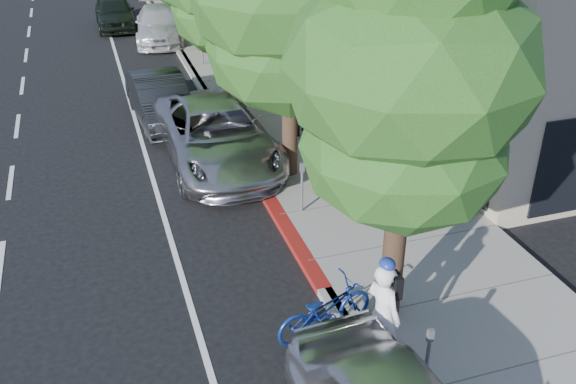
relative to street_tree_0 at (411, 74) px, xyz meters
name	(u,v)px	position (x,y,z in m)	size (l,w,h in m)	color
ground	(308,266)	(-0.90, 2.00, -4.75)	(120.00, 120.00, 0.00)	black
sidewalk	(293,115)	(1.40, 10.00, -4.67)	(4.60, 56.00, 0.15)	gray
curb	(223,124)	(-0.90, 10.00, -4.67)	(0.30, 56.00, 0.15)	#9E998E
curb_red_segment	(293,239)	(-0.90, 3.00, -4.67)	(0.32, 4.00, 0.15)	maroon
street_tree_0	(411,74)	(0.00, 0.00, 0.00)	(4.05, 4.05, 7.50)	black
cyclist	(383,314)	(-0.65, -1.00, -3.75)	(0.73, 0.48, 1.99)	white
bicycle	(325,309)	(-1.30, -0.04, -4.23)	(0.69, 1.97, 1.04)	navy
silver_suv	(216,135)	(-1.64, 7.50, -3.92)	(2.76, 5.98, 1.66)	#A8A7AC
dark_sedan	(161,99)	(-2.67, 11.00, -4.01)	(1.56, 4.47, 1.47)	black
white_pickup	(159,24)	(-1.40, 20.59, -4.03)	(2.00, 4.93, 1.43)	silver
dark_suv_far	(115,12)	(-3.10, 23.50, -4.00)	(1.76, 4.38, 1.49)	black
pedestrian	(296,109)	(0.95, 8.34, -3.78)	(0.80, 0.62, 1.64)	black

